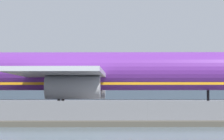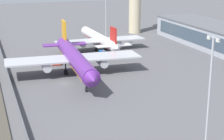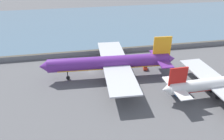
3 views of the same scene
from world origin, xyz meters
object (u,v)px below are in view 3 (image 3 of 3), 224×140
object	(u,v)px
ops_van	(182,92)
cargo_jet_purple	(111,63)
baggage_tug	(145,68)
passenger_jet_white_red	(222,83)

from	to	relation	value
ops_van	cargo_jet_purple	bearing A→B (deg)	-39.05
cargo_jet_purple	baggage_tug	distance (m)	16.13
passenger_jet_white_red	ops_van	bearing A→B (deg)	-9.86
cargo_jet_purple	ops_van	xyz separation A→B (m)	(-21.15, 17.16, -4.69)
baggage_tug	ops_van	xyz separation A→B (m)	(-6.20, 20.30, 0.47)
passenger_jet_white_red	baggage_tug	xyz separation A→B (m)	(19.17, -22.56, -3.93)
baggage_tug	cargo_jet_purple	bearing A→B (deg)	11.88
cargo_jet_purple	ops_van	world-z (taller)	cargo_jet_purple
cargo_jet_purple	baggage_tug	size ratio (longest dim) A/B	15.12
passenger_jet_white_red	ops_van	distance (m)	13.61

